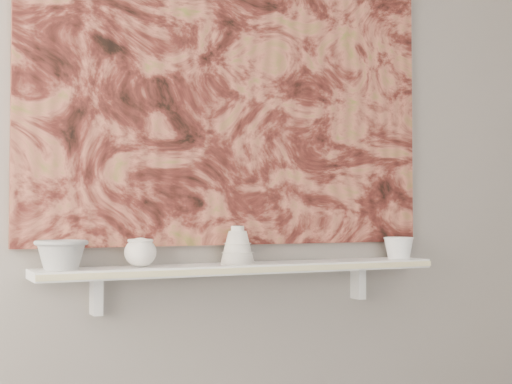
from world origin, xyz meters
TOP-DOWN VIEW (x-y plane):
  - wall_back at (0.00, 1.60)m, footprint 3.60×0.00m
  - shelf at (0.00, 1.51)m, footprint 1.40×0.18m
  - shelf_stripe at (0.00, 1.41)m, footprint 1.40×0.01m
  - bracket_left at (-0.49, 1.57)m, footprint 0.03×0.06m
  - bracket_right at (0.49, 1.57)m, footprint 0.03×0.06m
  - painting at (0.00, 1.59)m, footprint 1.50×0.02m
  - house_motif at (0.45, 1.57)m, footprint 0.09×0.00m
  - bowl_grey at (-0.61, 1.51)m, footprint 0.19×0.19m
  - cup_cream at (-0.37, 1.51)m, footprint 0.10×0.10m
  - bell_vessel at (-0.03, 1.51)m, footprint 0.13×0.13m
  - bowl_white at (0.63, 1.51)m, footprint 0.15×0.15m

SIDE VIEW (x-z plane):
  - bracket_left at x=-0.49m, z-range 0.78..0.90m
  - bracket_right at x=0.49m, z-range 0.78..0.90m
  - shelf at x=0.00m, z-range 0.90..0.93m
  - shelf_stripe at x=0.00m, z-range 0.91..0.92m
  - bowl_white at x=0.63m, z-range 0.93..1.01m
  - cup_cream at x=-0.37m, z-range 0.93..1.02m
  - bowl_grey at x=-0.61m, z-range 0.93..1.02m
  - bell_vessel at x=-0.03m, z-range 0.93..1.06m
  - house_motif at x=0.45m, z-range 1.19..1.27m
  - wall_back at x=0.00m, z-range -0.45..3.15m
  - painting at x=0.00m, z-range 0.99..2.09m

